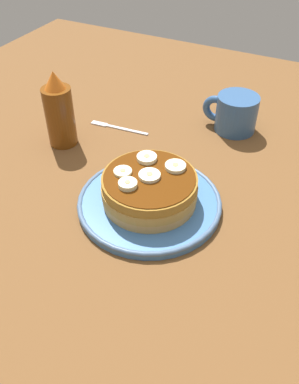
% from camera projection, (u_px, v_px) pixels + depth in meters
% --- Properties ---
extents(ground_plane, '(1.40, 1.40, 0.03)m').
position_uv_depth(ground_plane, '(149.00, 212.00, 0.69)').
color(ground_plane, brown).
extents(plate, '(0.24, 0.24, 0.01)m').
position_uv_depth(plate, '(149.00, 202.00, 0.67)').
color(plate, '#3F72B2').
rests_on(plate, ground_plane).
extents(pancake_stack, '(0.16, 0.16, 0.05)m').
position_uv_depth(pancake_stack, '(150.00, 188.00, 0.66)').
color(pancake_stack, tan).
rests_on(pancake_stack, plate).
extents(banana_slice_0, '(0.03, 0.03, 0.01)m').
position_uv_depth(banana_slice_0, '(150.00, 177.00, 0.63)').
color(banana_slice_0, '#F0EDC6').
rests_on(banana_slice_0, pancake_stack).
extents(banana_slice_1, '(0.03, 0.03, 0.01)m').
position_uv_depth(banana_slice_1, '(175.00, 167.00, 0.65)').
color(banana_slice_1, '#F3F2C4').
rests_on(banana_slice_1, pancake_stack).
extents(banana_slice_2, '(0.03, 0.03, 0.01)m').
position_uv_depth(banana_slice_2, '(147.00, 158.00, 0.67)').
color(banana_slice_2, '#F3EEC5').
rests_on(banana_slice_2, pancake_stack).
extents(banana_slice_3, '(0.03, 0.03, 0.01)m').
position_uv_depth(banana_slice_3, '(123.00, 172.00, 0.64)').
color(banana_slice_3, '#F5EFB5').
rests_on(banana_slice_3, pancake_stack).
extents(banana_slice_4, '(0.03, 0.03, 0.01)m').
position_uv_depth(banana_slice_4, '(128.00, 184.00, 0.62)').
color(banana_slice_4, '#EFF0BD').
rests_on(banana_slice_4, pancake_stack).
extents(coffee_mug, '(0.12, 0.08, 0.08)m').
position_uv_depth(coffee_mug, '(235.00, 113.00, 0.83)').
color(coffee_mug, '#33598C').
rests_on(coffee_mug, ground_plane).
extents(fork, '(0.13, 0.02, 0.01)m').
position_uv_depth(fork, '(116.00, 127.00, 0.86)').
color(fork, silver).
rests_on(fork, ground_plane).
extents(syrup_bottle, '(0.06, 0.06, 0.15)m').
position_uv_depth(syrup_bottle, '(59.00, 112.00, 0.78)').
color(syrup_bottle, brown).
rests_on(syrup_bottle, ground_plane).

